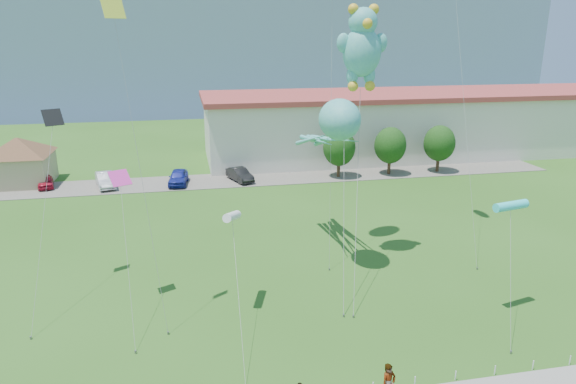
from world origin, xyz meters
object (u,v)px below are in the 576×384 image
(octopus_kite, at_px, (333,129))
(parked_car_silver, at_px, (105,180))
(parked_car_red, at_px, (45,181))
(teddy_bear_kite, at_px, (362,46))
(parked_car_blue, at_px, (178,177))
(pavilion, at_px, (19,156))
(warehouse, at_px, (432,122))
(parked_car_black, at_px, (240,175))
(pedestrian_left, at_px, (388,384))

(octopus_kite, bearing_deg, parked_car_silver, 129.55)
(parked_car_red, height_order, teddy_bear_kite, teddy_bear_kite)
(parked_car_blue, bearing_deg, teddy_bear_kite, -53.25)
(parked_car_red, relative_size, parked_car_silver, 0.81)
(parked_car_silver, xyz_separation_m, teddy_bear_kite, (19.95, -21.87, 13.77))
(pavilion, relative_size, parked_car_silver, 1.98)
(parked_car_silver, relative_size, teddy_bear_kite, 0.27)
(parked_car_blue, distance_m, octopus_kite, 25.37)
(pavilion, bearing_deg, parked_car_blue, -12.31)
(warehouse, bearing_deg, parked_car_black, -160.53)
(pedestrian_left, bearing_deg, octopus_kite, 63.70)
(pedestrian_left, distance_m, parked_car_red, 44.40)
(parked_car_silver, bearing_deg, octopus_kite, -64.95)
(pavilion, distance_m, parked_car_silver, 9.69)
(pedestrian_left, xyz_separation_m, parked_car_blue, (-8.89, 36.68, -0.22))
(warehouse, height_order, parked_car_blue, warehouse)
(warehouse, distance_m, parked_car_red, 48.03)
(parked_car_blue, height_order, teddy_bear_kite, teddy_bear_kite)
(warehouse, height_order, parked_car_black, warehouse)
(pavilion, relative_size, parked_car_red, 2.45)
(octopus_kite, bearing_deg, warehouse, 53.46)
(parked_car_silver, bearing_deg, parked_car_blue, -18.22)
(parked_car_black, bearing_deg, warehouse, -0.49)
(parked_car_silver, relative_size, parked_car_black, 1.08)
(parked_car_blue, bearing_deg, octopus_kite, -57.13)
(pedestrian_left, xyz_separation_m, octopus_kite, (1.73, 15.25, 8.22))
(parked_car_blue, xyz_separation_m, octopus_kite, (10.62, -21.43, 8.44))
(parked_car_red, xyz_separation_m, parked_car_blue, (13.63, -1.58, 0.14))
(pavilion, height_order, parked_car_black, pavilion)
(pavilion, bearing_deg, parked_car_red, -35.87)
(parked_car_black, height_order, teddy_bear_kite, teddy_bear_kite)
(pavilion, xyz_separation_m, parked_car_red, (2.77, -2.00, -2.32))
(pedestrian_left, height_order, parked_car_blue, pedestrian_left)
(parked_car_silver, bearing_deg, parked_car_red, 155.46)
(parked_car_silver, distance_m, parked_car_blue, 7.50)
(pedestrian_left, bearing_deg, pavilion, 102.30)
(parked_car_silver, bearing_deg, pavilion, 146.38)
(pavilion, distance_m, pedestrian_left, 47.59)
(warehouse, distance_m, pedestrian_left, 52.54)
(pavilion, xyz_separation_m, warehouse, (50.00, 6.00, 1.10))
(parked_car_blue, relative_size, octopus_kite, 0.33)
(parked_car_blue, relative_size, teddy_bear_kite, 0.27)
(pedestrian_left, distance_m, octopus_kite, 17.41)
(pavilion, xyz_separation_m, octopus_kite, (27.02, -25.01, 6.26))
(parked_car_red, bearing_deg, octopus_kite, -56.96)
(pavilion, height_order, warehouse, warehouse)
(pedestrian_left, height_order, parked_car_silver, pedestrian_left)
(parked_car_red, relative_size, octopus_kite, 0.27)
(warehouse, distance_m, teddy_bear_kite, 38.93)
(pavilion, xyz_separation_m, pedestrian_left, (25.29, -40.26, -1.96))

